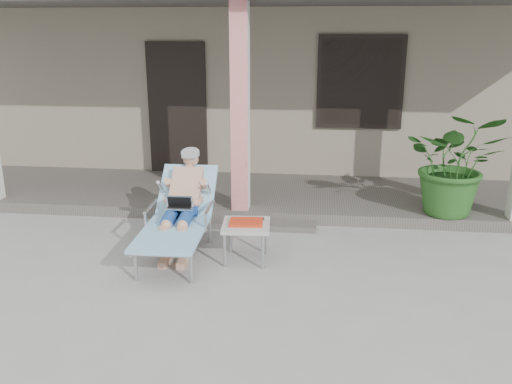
# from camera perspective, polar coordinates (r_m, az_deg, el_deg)

# --- Properties ---
(ground) EXTENTS (60.00, 60.00, 0.00)m
(ground) POSITION_cam_1_polar(r_m,az_deg,el_deg) (5.30, -4.98, -10.57)
(ground) COLOR #9E9E99
(ground) RESTS_ON ground
(house) EXTENTS (10.40, 5.40, 3.30)m
(house) POSITION_cam_1_polar(r_m,az_deg,el_deg) (11.17, 1.65, 12.82)
(house) COLOR gray
(house) RESTS_ON ground
(porch_deck) EXTENTS (10.00, 2.00, 0.15)m
(porch_deck) POSITION_cam_1_polar(r_m,az_deg,el_deg) (8.02, -0.71, -0.31)
(porch_deck) COLOR #605B56
(porch_deck) RESTS_ON ground
(porch_overhang) EXTENTS (10.00, 2.30, 2.85)m
(porch_overhang) POSITION_cam_1_polar(r_m,az_deg,el_deg) (7.63, -0.84, 19.45)
(porch_overhang) COLOR silver
(porch_overhang) RESTS_ON porch_deck
(porch_step) EXTENTS (2.00, 0.30, 0.07)m
(porch_step) POSITION_cam_1_polar(r_m,az_deg,el_deg) (6.96, -1.94, -3.36)
(porch_step) COLOR #605B56
(porch_step) RESTS_ON ground
(lounger) EXTENTS (0.70, 1.77, 1.14)m
(lounger) POSITION_cam_1_polar(r_m,az_deg,el_deg) (6.08, -8.01, 0.07)
(lounger) COLOR #B7B7BC
(lounger) RESTS_ON ground
(side_table) EXTENTS (0.54, 0.54, 0.45)m
(side_table) POSITION_cam_1_polar(r_m,az_deg,el_deg) (5.85, -1.04, -3.72)
(side_table) COLOR #B8B9B3
(side_table) RESTS_ON ground
(potted_palm) EXTENTS (1.39, 1.27, 1.33)m
(potted_palm) POSITION_cam_1_polar(r_m,az_deg,el_deg) (7.25, 20.27, 2.83)
(potted_palm) COLOR #26591E
(potted_palm) RESTS_ON porch_deck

